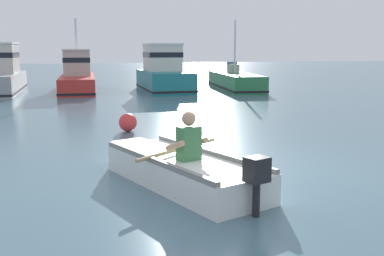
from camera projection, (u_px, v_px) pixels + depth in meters
name	position (u px, v px, depth m)	size (l,w,h in m)	color
ground_plane	(241.00, 166.00, 8.43)	(120.00, 120.00, 0.00)	slate
rowboat_with_person	(181.00, 169.00, 7.24)	(2.12, 3.62, 1.19)	white
moored_boat_grey	(2.00, 74.00, 22.02)	(1.72, 6.23, 2.40)	gray
moored_boat_red	(78.00, 75.00, 23.30)	(1.90, 6.77, 3.57)	#B72D28
moored_boat_teal	(164.00, 74.00, 22.92)	(2.18, 4.89, 2.36)	#1E727A
moored_boat_green	(235.00, 82.00, 24.02)	(2.26, 6.42, 3.54)	#287042
mooring_buoy	(128.00, 122.00, 11.88)	(0.47, 0.47, 0.47)	red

